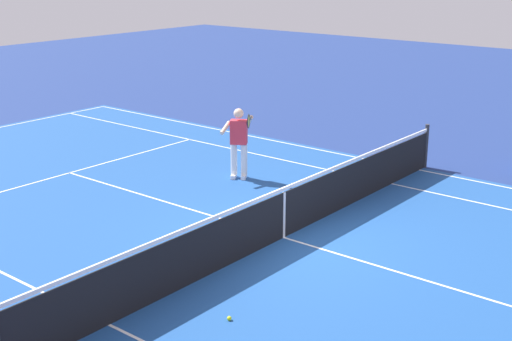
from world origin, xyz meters
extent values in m
plane|color=navy|center=(0.00, 0.00, 0.00)|extent=(60.00, 60.00, 0.00)
cube|color=#1E4C93|center=(0.00, 0.00, 0.00)|extent=(24.20, 11.40, 0.00)
cube|color=white|center=(0.00, -5.50, 0.00)|extent=(23.80, 0.05, 0.01)
cube|color=white|center=(0.00, -4.11, 0.00)|extent=(23.80, 0.05, 0.01)
cube|color=white|center=(0.00, 4.11, 0.00)|extent=(23.80, 0.05, 0.01)
cube|color=white|center=(6.40, 0.00, 0.00)|extent=(0.05, 8.22, 0.01)
cube|color=white|center=(0.00, 0.00, 0.00)|extent=(12.80, 0.05, 0.01)
cylinder|color=#2D2D33|center=(0.00, -5.80, 0.54)|extent=(0.10, 0.10, 1.08)
cube|color=black|center=(0.00, 0.00, 0.44)|extent=(0.02, 11.60, 0.88)
cube|color=white|center=(0.00, 0.00, 0.95)|extent=(0.04, 11.60, 0.06)
cube|color=white|center=(0.00, 0.00, 0.44)|extent=(0.04, 0.06, 0.88)
cylinder|color=white|center=(3.11, -2.22, 0.45)|extent=(0.15, 0.15, 0.74)
cube|color=white|center=(3.08, -2.17, 0.04)|extent=(0.24, 0.30, 0.09)
cylinder|color=white|center=(2.91, -2.35, 0.45)|extent=(0.15, 0.15, 0.74)
cube|color=white|center=(2.88, -2.30, 0.04)|extent=(0.24, 0.30, 0.09)
cube|color=#E03342|center=(3.01, -2.29, 1.10)|extent=(0.45, 0.40, 0.56)
sphere|color=beige|center=(3.01, -2.29, 1.53)|extent=(0.23, 0.23, 0.23)
cylinder|color=beige|center=(3.16, -1.99, 1.23)|extent=(0.18, 0.42, 0.26)
cylinder|color=beige|center=(2.68, -2.28, 1.43)|extent=(0.38, 0.33, 0.30)
cylinder|color=#232326|center=(2.46, -2.05, 1.54)|extent=(0.18, 0.26, 0.04)
torus|color=#232326|center=(2.31, -1.80, 1.54)|extent=(0.18, 0.28, 0.31)
cylinder|color=#C6D84C|center=(2.31, -1.80, 1.54)|extent=(0.15, 0.23, 0.27)
sphere|color=#CCE01E|center=(-1.25, 2.95, 0.03)|extent=(0.07, 0.07, 0.07)
camera|label=1|loc=(-7.15, 9.63, 4.97)|focal=49.12mm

